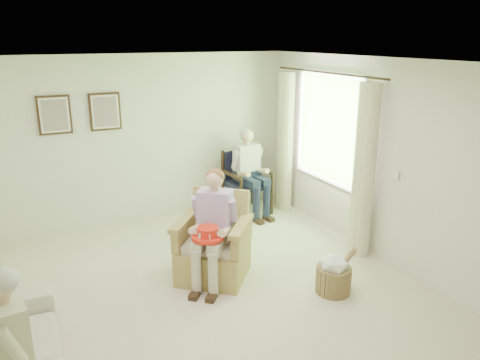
{
  "coord_description": "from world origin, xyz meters",
  "views": [
    {
      "loc": [
        -1.68,
        -4.31,
        2.84
      ],
      "look_at": [
        0.87,
        0.9,
        1.05
      ],
      "focal_mm": 35.0,
      "sensor_mm": 36.0,
      "label": 1
    }
  ],
  "objects": [
    {
      "name": "floor",
      "position": [
        0.0,
        0.0,
        0.0
      ],
      "size": [
        5.5,
        5.5,
        0.0
      ],
      "primitive_type": "plane",
      "color": "beige",
      "rests_on": "ground"
    },
    {
      "name": "curtain_right",
      "position": [
        2.33,
        2.18,
        1.15
      ],
      "size": [
        0.34,
        0.34,
        2.3
      ],
      "primitive_type": "cylinder",
      "color": "beige",
      "rests_on": "ground"
    },
    {
      "name": "right_wall",
      "position": [
        2.5,
        0.0,
        1.3
      ],
      "size": [
        0.04,
        5.5,
        2.6
      ],
      "primitive_type": "cube",
      "color": "silver",
      "rests_on": "ground"
    },
    {
      "name": "curtain_left",
      "position": [
        2.33,
        0.22,
        1.15
      ],
      "size": [
        0.34,
        0.34,
        2.3
      ],
      "primitive_type": "cylinder",
      "color": "beige",
      "rests_on": "ground"
    },
    {
      "name": "back_wall",
      "position": [
        0.0,
        2.75,
        1.3
      ],
      "size": [
        5.0,
        0.04,
        2.6
      ],
      "primitive_type": "cube",
      "color": "silver",
      "rests_on": "ground"
    },
    {
      "name": "person_sofa",
      "position": [
        -1.95,
        -0.99,
        0.71
      ],
      "size": [
        0.42,
        0.62,
        1.26
      ],
      "rotation": [
        0.0,
        0.0,
        -1.43
      ],
      "color": "beige",
      "rests_on": "ground"
    },
    {
      "name": "red_hat",
      "position": [
        0.13,
        0.23,
        0.7
      ],
      "size": [
        0.37,
        0.37,
        0.14
      ],
      "color": "red",
      "rests_on": "person_wicker"
    },
    {
      "name": "person_wicker",
      "position": [
        0.3,
        0.37,
        0.79
      ],
      "size": [
        0.4,
        0.63,
        1.35
      ],
      "rotation": [
        0.0,
        0.0,
        -0.7
      ],
      "color": "#C3B59D",
      "rests_on": "ground"
    },
    {
      "name": "wood_armchair",
      "position": [
        1.66,
        2.34,
        0.56
      ],
      "size": [
        0.66,
        0.62,
        1.02
      ],
      "rotation": [
        0.0,
        0.0,
        0.11
      ],
      "color": "black",
      "rests_on": "ground"
    },
    {
      "name": "wicker_armchair",
      "position": [
        0.3,
        0.51,
        0.33
      ],
      "size": [
        0.81,
        0.8,
        1.04
      ],
      "rotation": [
        0.0,
        0.0,
        -0.7
      ],
      "color": "tan",
      "rests_on": "ground"
    },
    {
      "name": "framed_print_right",
      "position": [
        -0.45,
        2.71,
        1.78
      ],
      "size": [
        0.45,
        0.05,
        0.55
      ],
      "color": "#382114",
      "rests_on": "back_wall"
    },
    {
      "name": "framed_print_left",
      "position": [
        -1.15,
        2.71,
        1.78
      ],
      "size": [
        0.45,
        0.05,
        0.55
      ],
      "color": "#382114",
      "rests_on": "back_wall"
    },
    {
      "name": "front_wall",
      "position": [
        0.0,
        -2.75,
        1.3
      ],
      "size": [
        5.0,
        0.04,
        2.6
      ],
      "primitive_type": "cube",
      "color": "silver",
      "rests_on": "ground"
    },
    {
      "name": "ceiling",
      "position": [
        0.0,
        0.0,
        2.6
      ],
      "size": [
        5.0,
        5.5,
        0.02
      ],
      "primitive_type": "cube",
      "color": "white",
      "rests_on": "back_wall"
    },
    {
      "name": "hatbox",
      "position": [
        1.4,
        -0.47,
        0.23
      ],
      "size": [
        0.51,
        0.51,
        0.6
      ],
      "color": "#9E8C55",
      "rests_on": "ground"
    },
    {
      "name": "window",
      "position": [
        2.46,
        1.2,
        1.58
      ],
      "size": [
        0.13,
        2.5,
        1.63
      ],
      "color": "#2D6B23",
      "rests_on": "right_wall"
    },
    {
      "name": "person_dark",
      "position": [
        1.66,
        2.17,
        0.82
      ],
      "size": [
        0.4,
        0.63,
        1.39
      ],
      "rotation": [
        0.0,
        0.0,
        0.11
      ],
      "color": "#1A213A",
      "rests_on": "ground"
    }
  ]
}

